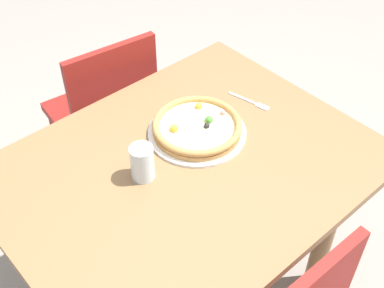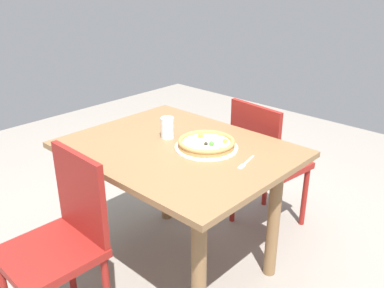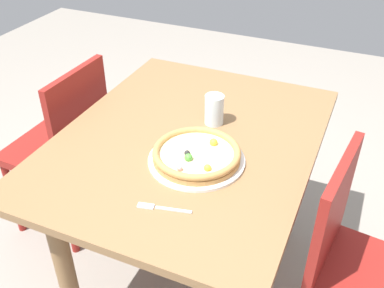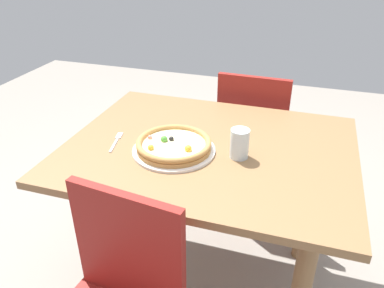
# 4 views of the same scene
# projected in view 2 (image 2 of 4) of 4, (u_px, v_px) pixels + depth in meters

# --- Properties ---
(ground_plane) EXTENTS (6.00, 6.00, 0.00)m
(ground_plane) POSITION_uv_depth(u_px,v_px,m) (180.00, 264.00, 2.46)
(ground_plane) COLOR gray
(dining_table) EXTENTS (1.16, 0.91, 0.77)m
(dining_table) POSITION_uv_depth(u_px,v_px,m) (178.00, 170.00, 2.21)
(dining_table) COLOR olive
(dining_table) RESTS_ON ground
(chair_near) EXTENTS (0.45, 0.45, 0.89)m
(chair_near) POSITION_uv_depth(u_px,v_px,m) (265.00, 161.00, 2.65)
(chair_near) COLOR maroon
(chair_near) RESTS_ON ground
(chair_far) EXTENTS (0.41, 0.41, 0.89)m
(chair_far) POSITION_uv_depth(u_px,v_px,m) (62.00, 239.00, 1.88)
(chair_far) COLOR maroon
(chair_far) RESTS_ON ground
(plate) EXTENTS (0.33, 0.33, 0.01)m
(plate) POSITION_uv_depth(u_px,v_px,m) (206.00, 147.00, 2.14)
(plate) COLOR white
(plate) RESTS_ON dining_table
(pizza) EXTENTS (0.30, 0.30, 0.05)m
(pizza) POSITION_uv_depth(u_px,v_px,m) (206.00, 143.00, 2.13)
(pizza) COLOR #B78447
(pizza) RESTS_ON plate
(fork) EXTENTS (0.05, 0.16, 0.00)m
(fork) POSITION_uv_depth(u_px,v_px,m) (245.00, 163.00, 1.97)
(fork) COLOR silver
(fork) RESTS_ON dining_table
(drinking_glass) EXTENTS (0.07, 0.07, 0.12)m
(drinking_glass) POSITION_uv_depth(u_px,v_px,m) (167.00, 128.00, 2.26)
(drinking_glass) COLOR silver
(drinking_glass) RESTS_ON dining_table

